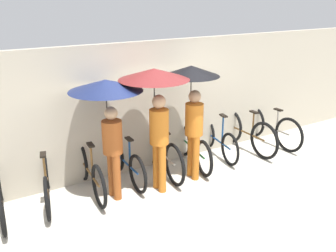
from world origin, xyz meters
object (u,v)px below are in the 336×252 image
(parked_bicycle_3, at_px, (126,162))
(parked_bicycle_6, at_px, (218,139))
(pedestrian_center, at_px, (156,93))
(parked_bicycle_8, at_px, (270,127))
(parked_bicycle_4, at_px, (162,153))
(parked_bicycle_0, at_px, (0,193))
(parked_bicycle_5, at_px, (193,148))
(pedestrian_leading, at_px, (108,102))
(pedestrian_trailing, at_px, (192,92))
(parked_bicycle_2, at_px, (90,172))
(parked_bicycle_1, at_px, (47,182))
(parked_bicycle_7, at_px, (246,132))

(parked_bicycle_3, distance_m, parked_bicycle_6, 2.10)
(pedestrian_center, bearing_deg, parked_bicycle_8, 6.07)
(parked_bicycle_4, bearing_deg, parked_bicycle_3, 90.92)
(parked_bicycle_0, relative_size, parked_bicycle_5, 1.04)
(pedestrian_leading, relative_size, pedestrian_trailing, 0.96)
(parked_bicycle_3, bearing_deg, parked_bicycle_2, 96.89)
(pedestrian_trailing, bearing_deg, pedestrian_center, -168.93)
(parked_bicycle_0, bearing_deg, pedestrian_trailing, -90.77)
(parked_bicycle_3, xyz_separation_m, pedestrian_trailing, (1.10, -0.43, 1.24))
(parked_bicycle_3, bearing_deg, pedestrian_trailing, -108.83)
(pedestrian_leading, distance_m, pedestrian_center, 0.78)
(parked_bicycle_8, relative_size, pedestrian_leading, 0.94)
(parked_bicycle_8, bearing_deg, pedestrian_trailing, 98.69)
(parked_bicycle_4, xyz_separation_m, parked_bicycle_5, (0.70, -0.01, -0.04))
(parked_bicycle_0, xyz_separation_m, parked_bicycle_5, (3.51, -0.03, -0.01))
(pedestrian_center, bearing_deg, parked_bicycle_0, 167.43)
(parked_bicycle_1, bearing_deg, pedestrian_leading, -94.32)
(parked_bicycle_2, bearing_deg, pedestrian_leading, -128.83)
(parked_bicycle_2, xyz_separation_m, parked_bicycle_5, (2.10, -0.01, -0.01))
(parked_bicycle_7, relative_size, pedestrian_leading, 0.94)
(parked_bicycle_4, height_order, parked_bicycle_5, parked_bicycle_4)
(pedestrian_leading, bearing_deg, parked_bicycle_4, 9.80)
(pedestrian_leading, bearing_deg, parked_bicycle_1, 158.57)
(pedestrian_leading, height_order, pedestrian_center, pedestrian_center)
(parked_bicycle_7, bearing_deg, parked_bicycle_3, 89.83)
(parked_bicycle_1, distance_m, parked_bicycle_7, 4.20)
(pedestrian_leading, bearing_deg, pedestrian_trailing, -7.24)
(parked_bicycle_4, height_order, parked_bicycle_7, parked_bicycle_4)
(parked_bicycle_4, relative_size, pedestrian_center, 0.87)
(parked_bicycle_2, xyz_separation_m, parked_bicycle_3, (0.70, 0.06, -0.02))
(parked_bicycle_3, distance_m, parked_bicycle_4, 0.71)
(parked_bicycle_2, height_order, parked_bicycle_3, parked_bicycle_2)
(parked_bicycle_2, bearing_deg, pedestrian_trailing, -96.86)
(pedestrian_center, bearing_deg, pedestrian_trailing, 3.09)
(parked_bicycle_0, height_order, parked_bicycle_8, parked_bicycle_8)
(parked_bicycle_2, xyz_separation_m, parked_bicycle_6, (2.81, 0.10, -0.02))
(parked_bicycle_6, relative_size, pedestrian_center, 0.78)
(parked_bicycle_7, relative_size, pedestrian_center, 0.89)
(parked_bicycle_4, relative_size, parked_bicycle_6, 1.11)
(parked_bicycle_0, xyz_separation_m, parked_bicycle_3, (2.10, 0.04, -0.01))
(parked_bicycle_2, xyz_separation_m, pedestrian_leading, (0.28, -0.27, 1.23))
(parked_bicycle_6, relative_size, pedestrian_leading, 0.83)
(parked_bicycle_8, relative_size, pedestrian_center, 0.89)
(parked_bicycle_1, xyz_separation_m, parked_bicycle_7, (4.20, -0.04, 0.05))
(parked_bicycle_2, relative_size, parked_bicycle_7, 0.96)
(parked_bicycle_3, relative_size, parked_bicycle_7, 0.89)
(parked_bicycle_7, relative_size, pedestrian_trailing, 0.91)
(parked_bicycle_0, relative_size, parked_bicycle_8, 0.94)
(parked_bicycle_0, relative_size, pedestrian_trailing, 0.85)
(parked_bicycle_1, distance_m, parked_bicycle_6, 3.51)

